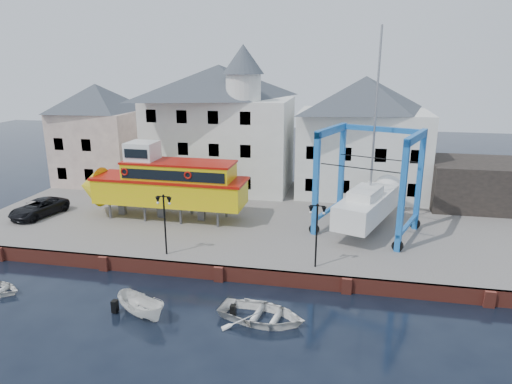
# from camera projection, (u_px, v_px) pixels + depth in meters

# --- Properties ---
(ground) EXTENTS (140.00, 140.00, 0.00)m
(ground) POSITION_uv_depth(u_px,v_px,m) (219.00, 281.00, 29.19)
(ground) COLOR black
(ground) RESTS_ON ground
(hardstanding) EXTENTS (44.00, 22.00, 1.00)m
(hardstanding) POSITION_uv_depth(u_px,v_px,m) (254.00, 218.00, 39.41)
(hardstanding) COLOR #5E5650
(hardstanding) RESTS_ON ground
(quay_wall) EXTENTS (44.00, 0.47, 1.00)m
(quay_wall) POSITION_uv_depth(u_px,v_px,m) (219.00, 273.00, 29.15)
(quay_wall) COLOR maroon
(quay_wall) RESTS_ON ground
(building_pink) EXTENTS (8.00, 7.00, 10.30)m
(building_pink) POSITION_uv_depth(u_px,v_px,m) (99.00, 134.00, 47.84)
(building_pink) COLOR tan
(building_pink) RESTS_ON hardstanding
(building_white_main) EXTENTS (14.00, 8.30, 14.00)m
(building_white_main) POSITION_uv_depth(u_px,v_px,m) (221.00, 125.00, 45.40)
(building_white_main) COLOR silver
(building_white_main) RESTS_ON hardstanding
(building_white_right) EXTENTS (12.00, 8.00, 11.20)m
(building_white_right) POSITION_uv_depth(u_px,v_px,m) (363.00, 136.00, 43.55)
(building_white_right) COLOR silver
(building_white_right) RESTS_ON hardstanding
(shed_dark) EXTENTS (8.00, 7.00, 4.00)m
(shed_dark) POSITION_uv_depth(u_px,v_px,m) (475.00, 183.00, 40.78)
(shed_dark) COLOR black
(shed_dark) RESTS_ON hardstanding
(lamp_post_left) EXTENTS (1.12, 0.32, 4.20)m
(lamp_post_left) POSITION_uv_depth(u_px,v_px,m) (164.00, 209.00, 29.92)
(lamp_post_left) COLOR black
(lamp_post_left) RESTS_ON hardstanding
(lamp_post_right) EXTENTS (1.12, 0.32, 4.20)m
(lamp_post_right) POSITION_uv_depth(u_px,v_px,m) (317.00, 219.00, 28.03)
(lamp_post_right) COLOR black
(lamp_post_right) RESTS_ON hardstanding
(tour_boat) EXTENTS (14.48, 3.71, 6.28)m
(tour_boat) POSITION_uv_depth(u_px,v_px,m) (160.00, 183.00, 37.25)
(tour_boat) COLOR #59595E
(tour_boat) RESTS_ON hardstanding
(travel_lift) EXTENTS (8.40, 10.17, 14.96)m
(travel_lift) POSITION_uv_depth(u_px,v_px,m) (371.00, 197.00, 34.95)
(travel_lift) COLOR #124CA0
(travel_lift) RESTS_ON hardstanding
(van) EXTENTS (3.35, 5.40, 1.39)m
(van) POSITION_uv_depth(u_px,v_px,m) (39.00, 208.00, 38.17)
(van) COLOR black
(van) RESTS_ON hardstanding
(motorboat_a) EXTENTS (3.74, 2.75, 1.36)m
(motorboat_a) POSITION_uv_depth(u_px,v_px,m) (142.00, 316.00, 25.20)
(motorboat_a) COLOR white
(motorboat_a) RESTS_ON ground
(motorboat_b) EXTENTS (5.32, 4.20, 1.00)m
(motorboat_b) POSITION_uv_depth(u_px,v_px,m) (262.00, 321.00, 24.73)
(motorboat_b) COLOR white
(motorboat_b) RESTS_ON ground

